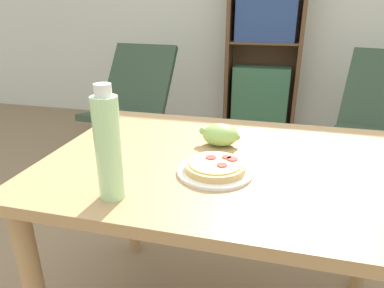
{
  "coord_description": "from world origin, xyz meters",
  "views": [
    {
      "loc": [
        0.09,
        -0.99,
        1.19
      ],
      "look_at": [
        -0.15,
        -0.05,
        0.79
      ],
      "focal_mm": 32.0,
      "sensor_mm": 36.0,
      "label": 1
    }
  ],
  "objects_px": {
    "grape_bunch": "(220,135)",
    "bookshelf": "(264,51)",
    "lounge_chair_far": "(377,136)",
    "drink_bottle": "(108,147)",
    "lounge_chair_near": "(132,121)",
    "pizza_on_plate": "(215,168)"
  },
  "relations": [
    {
      "from": "grape_bunch",
      "to": "bookshelf",
      "type": "relative_size",
      "value": 0.08
    },
    {
      "from": "lounge_chair_far",
      "to": "grape_bunch",
      "type": "bearing_deg",
      "value": -105.46
    },
    {
      "from": "lounge_chair_far",
      "to": "drink_bottle",
      "type": "bearing_deg",
      "value": -104.51
    },
    {
      "from": "drink_bottle",
      "to": "lounge_chair_far",
      "type": "relative_size",
      "value": 0.33
    },
    {
      "from": "drink_bottle",
      "to": "bookshelf",
      "type": "xyz_separation_m",
      "value": [
        0.22,
        2.74,
        -0.08
      ]
    },
    {
      "from": "lounge_chair_near",
      "to": "lounge_chair_far",
      "type": "bearing_deg",
      "value": 7.77
    },
    {
      "from": "grape_bunch",
      "to": "drink_bottle",
      "type": "bearing_deg",
      "value": -116.42
    },
    {
      "from": "pizza_on_plate",
      "to": "grape_bunch",
      "type": "relative_size",
      "value": 1.52
    },
    {
      "from": "grape_bunch",
      "to": "drink_bottle",
      "type": "xyz_separation_m",
      "value": [
        -0.2,
        -0.41,
        0.1
      ]
    },
    {
      "from": "lounge_chair_far",
      "to": "bookshelf",
      "type": "distance_m",
      "value": 1.3
    },
    {
      "from": "grape_bunch",
      "to": "pizza_on_plate",
      "type": "bearing_deg",
      "value": -83.69
    },
    {
      "from": "lounge_chair_far",
      "to": "lounge_chair_near",
      "type": "bearing_deg",
      "value": -160.95
    },
    {
      "from": "pizza_on_plate",
      "to": "drink_bottle",
      "type": "xyz_separation_m",
      "value": [
        -0.23,
        -0.2,
        0.12
      ]
    },
    {
      "from": "drink_bottle",
      "to": "lounge_chair_far",
      "type": "distance_m",
      "value": 2.33
    },
    {
      "from": "drink_bottle",
      "to": "lounge_chair_near",
      "type": "height_order",
      "value": "drink_bottle"
    },
    {
      "from": "grape_bunch",
      "to": "lounge_chair_near",
      "type": "bearing_deg",
      "value": 124.55
    },
    {
      "from": "lounge_chair_far",
      "to": "bookshelf",
      "type": "relative_size",
      "value": 0.51
    },
    {
      "from": "grape_bunch",
      "to": "bookshelf",
      "type": "height_order",
      "value": "bookshelf"
    },
    {
      "from": "lounge_chair_near",
      "to": "bookshelf",
      "type": "xyz_separation_m",
      "value": [
        0.99,
        0.91,
        0.5
      ]
    },
    {
      "from": "lounge_chair_far",
      "to": "bookshelf",
      "type": "height_order",
      "value": "bookshelf"
    },
    {
      "from": "grape_bunch",
      "to": "lounge_chair_near",
      "type": "distance_m",
      "value": 1.79
    },
    {
      "from": "pizza_on_plate",
      "to": "grape_bunch",
      "type": "height_order",
      "value": "grape_bunch"
    }
  ]
}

